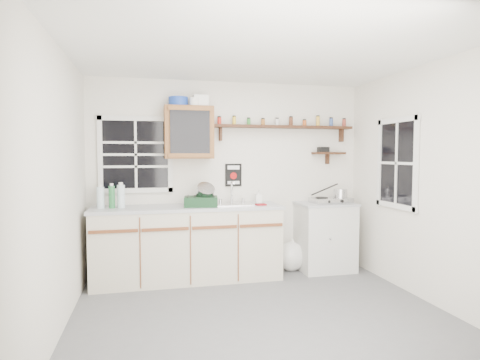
{
  "coord_description": "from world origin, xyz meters",
  "views": [
    {
      "loc": [
        -1.05,
        -3.6,
        1.54
      ],
      "look_at": [
        -0.1,
        0.55,
        1.28
      ],
      "focal_mm": 30.0,
      "sensor_mm": 36.0,
      "label": 1
    }
  ],
  "objects_px": {
    "right_cabinet": "(325,236)",
    "upper_cabinet": "(189,133)",
    "hotplate": "(331,200)",
    "spice_shelf": "(284,127)",
    "main_cabinet": "(188,243)",
    "dish_rack": "(202,198)"
  },
  "relations": [
    {
      "from": "right_cabinet",
      "to": "hotplate",
      "type": "distance_m",
      "value": 0.49
    },
    {
      "from": "main_cabinet",
      "to": "upper_cabinet",
      "type": "distance_m",
      "value": 1.37
    },
    {
      "from": "main_cabinet",
      "to": "upper_cabinet",
      "type": "height_order",
      "value": "upper_cabinet"
    },
    {
      "from": "spice_shelf",
      "to": "hotplate",
      "type": "bearing_deg",
      "value": -19.53
    },
    {
      "from": "spice_shelf",
      "to": "right_cabinet",
      "type": "bearing_deg",
      "value": -19.96
    },
    {
      "from": "right_cabinet",
      "to": "spice_shelf",
      "type": "height_order",
      "value": "spice_shelf"
    },
    {
      "from": "spice_shelf",
      "to": "dish_rack",
      "type": "height_order",
      "value": "spice_shelf"
    },
    {
      "from": "main_cabinet",
      "to": "hotplate",
      "type": "distance_m",
      "value": 1.96
    },
    {
      "from": "main_cabinet",
      "to": "dish_rack",
      "type": "height_order",
      "value": "dish_rack"
    },
    {
      "from": "dish_rack",
      "to": "main_cabinet",
      "type": "bearing_deg",
      "value": 166.51
    },
    {
      "from": "upper_cabinet",
      "to": "hotplate",
      "type": "height_order",
      "value": "upper_cabinet"
    },
    {
      "from": "dish_rack",
      "to": "hotplate",
      "type": "relative_size",
      "value": 0.79
    },
    {
      "from": "right_cabinet",
      "to": "upper_cabinet",
      "type": "relative_size",
      "value": 1.4
    },
    {
      "from": "right_cabinet",
      "to": "hotplate",
      "type": "bearing_deg",
      "value": -16.25
    },
    {
      "from": "main_cabinet",
      "to": "hotplate",
      "type": "height_order",
      "value": "hotplate"
    },
    {
      "from": "dish_rack",
      "to": "hotplate",
      "type": "bearing_deg",
      "value": 10.34
    },
    {
      "from": "right_cabinet",
      "to": "upper_cabinet",
      "type": "height_order",
      "value": "upper_cabinet"
    },
    {
      "from": "upper_cabinet",
      "to": "dish_rack",
      "type": "relative_size",
      "value": 1.49
    },
    {
      "from": "right_cabinet",
      "to": "spice_shelf",
      "type": "distance_m",
      "value": 1.57
    },
    {
      "from": "hotplate",
      "to": "right_cabinet",
      "type": "bearing_deg",
      "value": 159.2
    },
    {
      "from": "right_cabinet",
      "to": "spice_shelf",
      "type": "xyz_separation_m",
      "value": [
        -0.52,
        0.19,
        1.47
      ]
    },
    {
      "from": "main_cabinet",
      "to": "spice_shelf",
      "type": "relative_size",
      "value": 1.21
    }
  ]
}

